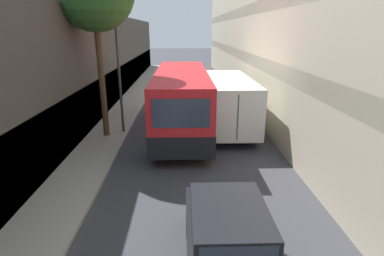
% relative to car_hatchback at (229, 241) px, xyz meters
% --- Properties ---
extents(ground_plane, '(150.00, 150.00, 0.00)m').
position_rel_car_hatchback_xyz_m(ground_plane, '(-0.55, 9.60, -0.76)').
color(ground_plane, '#38383D').
extents(sidewalk_left, '(1.95, 60.00, 0.13)m').
position_rel_car_hatchback_xyz_m(sidewalk_left, '(-4.72, 9.60, -0.69)').
color(sidewalk_left, '#9E998E').
rests_on(sidewalk_left, ground_plane).
extents(building_left_shopfront, '(2.40, 60.00, 6.10)m').
position_rel_car_hatchback_xyz_m(building_left_shopfront, '(-6.80, 9.60, 2.01)').
color(building_left_shopfront, '#423D38').
rests_on(building_left_shopfront, ground_plane).
extents(car_hatchback, '(1.82, 4.02, 1.52)m').
position_rel_car_hatchback_xyz_m(car_hatchback, '(0.00, 0.00, 0.00)').
color(car_hatchback, black).
rests_on(car_hatchback, ground_plane).
extents(bus, '(2.56, 9.61, 3.09)m').
position_rel_car_hatchback_xyz_m(bus, '(-1.03, 9.74, 0.88)').
color(bus, red).
rests_on(bus, ground_plane).
extents(box_truck, '(2.37, 9.01, 2.70)m').
position_rel_car_hatchback_xyz_m(box_truck, '(1.33, 10.97, 0.73)').
color(box_truck, silver).
rests_on(box_truck, ground_plane).
extents(street_lamp, '(0.36, 0.80, 8.01)m').
position_rel_car_hatchback_xyz_m(street_lamp, '(-4.00, 9.21, 4.79)').
color(street_lamp, '#38383D').
rests_on(street_lamp, sidewalk_left).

